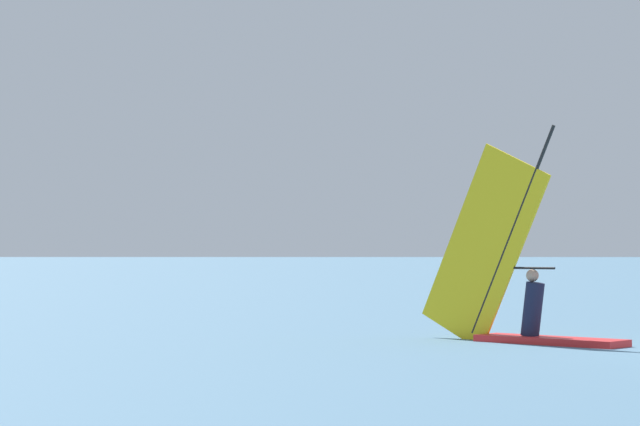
% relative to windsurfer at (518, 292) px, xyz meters
% --- Properties ---
extents(windsurfer, '(3.15, 3.20, 3.96)m').
position_rel_windsurfer_xyz_m(windsurfer, '(0.00, 0.00, 0.00)').
color(windsurfer, red).
rests_on(windsurfer, ground_plane).
extents(distant_headland, '(1399.98, 571.32, 49.07)m').
position_rel_windsurfer_xyz_m(distant_headland, '(-36.22, 1239.36, 23.66)').
color(distant_headland, '#4C564C').
rests_on(distant_headland, ground_plane).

